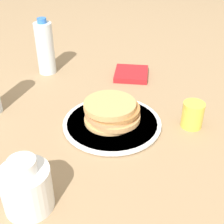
{
  "coord_description": "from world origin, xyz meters",
  "views": [
    {
      "loc": [
        -0.23,
        -0.73,
        0.55
      ],
      "look_at": [
        -0.01,
        0.0,
        0.05
      ],
      "focal_mm": 50.0,
      "sensor_mm": 36.0,
      "label": 1
    }
  ],
  "objects_px": {
    "plate": "(112,123)",
    "water_bottle_near": "(45,48)",
    "pancake_stack": "(112,112)",
    "juice_glass": "(193,115)",
    "cream_jug": "(27,187)"
  },
  "relations": [
    {
      "from": "plate",
      "to": "water_bottle_near",
      "type": "bearing_deg",
      "value": 108.21
    },
    {
      "from": "pancake_stack",
      "to": "juice_glass",
      "type": "height_order",
      "value": "juice_glass"
    },
    {
      "from": "water_bottle_near",
      "to": "juice_glass",
      "type": "bearing_deg",
      "value": -53.55
    },
    {
      "from": "pancake_stack",
      "to": "juice_glass",
      "type": "distance_m",
      "value": 0.24
    },
    {
      "from": "plate",
      "to": "water_bottle_near",
      "type": "distance_m",
      "value": 0.45
    },
    {
      "from": "cream_jug",
      "to": "water_bottle_near",
      "type": "bearing_deg",
      "value": 79.57
    },
    {
      "from": "pancake_stack",
      "to": "water_bottle_near",
      "type": "xyz_separation_m",
      "value": [
        -0.14,
        0.42,
        0.06
      ]
    },
    {
      "from": "plate",
      "to": "pancake_stack",
      "type": "distance_m",
      "value": 0.04
    },
    {
      "from": "juice_glass",
      "to": "cream_jug",
      "type": "bearing_deg",
      "value": -161.23
    },
    {
      "from": "pancake_stack",
      "to": "juice_glass",
      "type": "bearing_deg",
      "value": -18.59
    },
    {
      "from": "plate",
      "to": "pancake_stack",
      "type": "xyz_separation_m",
      "value": [
        0.0,
        0.0,
        0.04
      ]
    },
    {
      "from": "water_bottle_near",
      "to": "plate",
      "type": "bearing_deg",
      "value": -71.79
    },
    {
      "from": "cream_jug",
      "to": "plate",
      "type": "bearing_deg",
      "value": 42.34
    },
    {
      "from": "pancake_stack",
      "to": "cream_jug",
      "type": "xyz_separation_m",
      "value": [
        -0.26,
        -0.24,
        0.01
      ]
    },
    {
      "from": "juice_glass",
      "to": "water_bottle_near",
      "type": "xyz_separation_m",
      "value": [
        -0.36,
        0.49,
        0.06
      ]
    }
  ]
}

